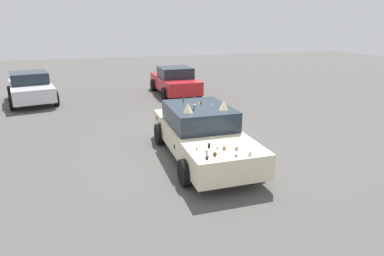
# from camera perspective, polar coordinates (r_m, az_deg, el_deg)

# --- Properties ---
(ground_plane) EXTENTS (60.00, 60.00, 0.00)m
(ground_plane) POSITION_cam_1_polar(r_m,az_deg,el_deg) (9.22, 1.78, -5.16)
(ground_plane) COLOR #514F4C
(art_car_decorated) EXTENTS (4.66, 2.07, 1.67)m
(art_car_decorated) POSITION_cam_1_polar(r_m,az_deg,el_deg) (9.03, 1.67, -0.81)
(art_car_decorated) COLOR beige
(art_car_decorated) RESTS_ON ground
(parked_sedan_near_right) EXTENTS (4.24, 2.04, 1.45)m
(parked_sedan_near_right) POSITION_cam_1_polar(r_m,az_deg,el_deg) (17.38, -3.06, 8.23)
(parked_sedan_near_right) COLOR red
(parked_sedan_near_right) RESTS_ON ground
(parked_sedan_near_left) EXTENTS (4.26, 2.60, 1.42)m
(parked_sedan_near_left) POSITION_cam_1_polar(r_m,az_deg,el_deg) (17.34, -26.41, 6.38)
(parked_sedan_near_left) COLOR silver
(parked_sedan_near_left) RESTS_ON ground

